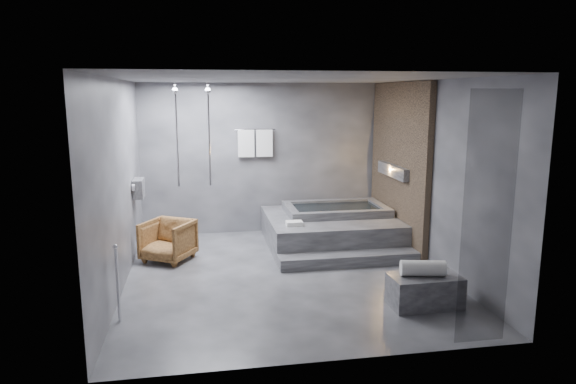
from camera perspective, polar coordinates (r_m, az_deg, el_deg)
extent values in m
plane|color=#303133|center=(7.58, -0.33, -9.19)|extent=(5.00, 5.00, 0.00)
cube|color=#515154|center=(7.13, -0.36, 12.47)|extent=(4.50, 5.00, 0.04)
cube|color=#3B3C41|center=(9.67, -2.81, 3.72)|extent=(4.50, 0.04, 2.80)
cube|color=#3B3C41|center=(4.83, 4.60, -3.55)|extent=(4.50, 0.04, 2.80)
cube|color=#3B3C41|center=(7.21, -18.28, 0.73)|extent=(0.04, 5.00, 2.80)
cube|color=#3B3C41|center=(7.91, 15.95, 1.72)|extent=(0.04, 5.00, 2.80)
cube|color=#856A4E|center=(9.02, 12.18, 2.97)|extent=(0.10, 2.40, 2.78)
cube|color=#FF9938|center=(9.00, 11.68, 2.33)|extent=(0.14, 1.20, 0.20)
cube|color=gray|center=(8.61, -16.26, 0.39)|extent=(0.16, 0.42, 0.30)
imported|color=beige|center=(8.52, -16.25, -0.02)|extent=(0.08, 0.08, 0.21)
imported|color=beige|center=(8.72, -16.10, 0.04)|extent=(0.07, 0.07, 0.15)
cylinder|color=silver|center=(9.10, -8.78, 6.32)|extent=(0.04, 0.04, 1.80)
cylinder|color=silver|center=(9.11, -12.26, 6.21)|extent=(0.04, 0.04, 1.80)
cylinder|color=silver|center=(9.54, -3.69, 6.93)|extent=(0.75, 0.02, 0.02)
cube|color=white|center=(9.53, -4.68, 5.40)|extent=(0.30, 0.06, 0.50)
cube|color=white|center=(9.56, -2.65, 5.45)|extent=(0.30, 0.06, 0.50)
cylinder|color=silver|center=(6.28, -18.40, -9.72)|extent=(0.04, 0.04, 0.90)
cube|color=black|center=(5.52, 21.29, -2.97)|extent=(0.55, 0.01, 2.60)
cube|color=#363639|center=(9.07, 4.70, -4.19)|extent=(2.20, 2.00, 0.50)
cube|color=#363639|center=(8.03, 6.81, -7.43)|extent=(2.20, 0.36, 0.18)
cube|color=#323234|center=(6.70, 14.94, -10.55)|extent=(0.88, 0.49, 0.39)
imported|color=#462911|center=(8.34, -13.19, -5.27)|extent=(0.96, 0.96, 0.65)
cylinder|color=silver|center=(6.59, 14.76, -8.18)|extent=(0.57, 0.30, 0.20)
cube|color=silver|center=(8.33, 0.70, -3.50)|extent=(0.26, 0.20, 0.07)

